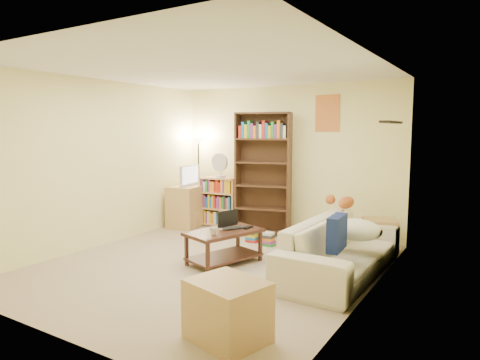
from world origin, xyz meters
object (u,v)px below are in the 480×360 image
at_px(end_cabinet, 227,311).
at_px(side_table, 379,236).
at_px(tabby_cat, 343,202).
at_px(tv_stand, 187,206).
at_px(sofa, 342,248).
at_px(desk_fan, 220,165).
at_px(television, 186,176).
at_px(short_bookshelf, 219,202).
at_px(mug, 214,231).
at_px(laptop, 235,229).
at_px(floor_lamp, 198,155).
at_px(tall_bookshelf, 263,171).
at_px(coffee_table, 224,242).

bearing_deg(end_cabinet, side_table, 82.27).
xyz_separation_m(tabby_cat, tv_stand, (-2.98, 0.20, -0.37)).
xyz_separation_m(sofa, tabby_cat, (-0.27, 0.87, 0.41)).
bearing_deg(desk_fan, side_table, -4.05).
bearing_deg(end_cabinet, tabby_cat, 90.00).
xyz_separation_m(sofa, television, (-3.25, 1.07, 0.61)).
bearing_deg(desk_fan, tabby_cat, -11.15).
bearing_deg(short_bookshelf, television, -152.79).
relative_size(mug, end_cabinet, 0.23).
relative_size(laptop, mug, 2.54).
height_order(laptop, floor_lamp, floor_lamp).
xyz_separation_m(sofa, tall_bookshelf, (-1.80, 1.29, 0.75)).
relative_size(mug, television, 0.22).
height_order(coffee_table, end_cabinet, end_cabinet).
bearing_deg(desk_fan, sofa, -26.42).
bearing_deg(tall_bookshelf, television, 173.84).
xyz_separation_m(sofa, side_table, (0.17, 1.14, -0.08)).
distance_m(laptop, desk_fan, 2.22).
height_order(short_bookshelf, floor_lamp, floor_lamp).
bearing_deg(tabby_cat, tv_stand, 176.15).
height_order(coffee_table, side_table, side_table).
xyz_separation_m(floor_lamp, side_table, (3.44, -0.32, -1.05)).
bearing_deg(coffee_table, tabby_cat, 64.75).
height_order(sofa, short_bookshelf, short_bookshelf).
height_order(tabby_cat, desk_fan, desk_fan).
height_order(television, tall_bookshelf, tall_bookshelf).
bearing_deg(end_cabinet, short_bookshelf, 125.32).
relative_size(tall_bookshelf, short_bookshelf, 2.27).
distance_m(floor_lamp, end_cabinet, 4.78).
xyz_separation_m(tabby_cat, floor_lamp, (-3.00, 0.59, 0.55)).
bearing_deg(short_bookshelf, mug, -63.40).
bearing_deg(sofa, end_cabinet, 173.81).
distance_m(laptop, television, 2.37).
bearing_deg(sofa, tv_stand, 72.98).
relative_size(coffee_table, floor_lamp, 0.68).
xyz_separation_m(sofa, laptop, (-1.36, -0.29, 0.13)).
xyz_separation_m(coffee_table, television, (-1.79, 1.46, 0.65)).
distance_m(tv_stand, television, 0.56).
distance_m(tabby_cat, end_cabinet, 3.02).
relative_size(laptop, side_table, 0.73).
bearing_deg(tv_stand, short_bookshelf, 24.38).
relative_size(laptop, floor_lamp, 0.22).
height_order(tabby_cat, tall_bookshelf, tall_bookshelf).
distance_m(mug, desk_fan, 2.44).
bearing_deg(mug, tabby_cat, 51.94).
height_order(mug, tv_stand, tv_stand).
relative_size(sofa, desk_fan, 5.13).
bearing_deg(tv_stand, coffee_table, -48.19).
distance_m(television, short_bookshelf, 0.76).
distance_m(tall_bookshelf, side_table, 2.14).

